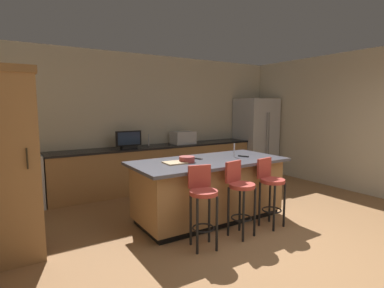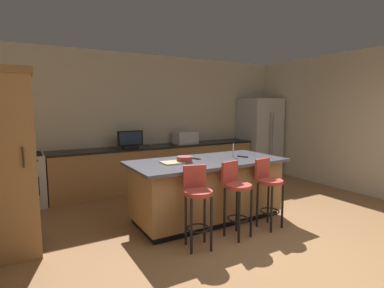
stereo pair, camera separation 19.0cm
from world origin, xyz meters
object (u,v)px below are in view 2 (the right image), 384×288
kitchen_island (207,189)px  fruit_bowl (184,159)px  tv_remote (243,156)px  microwave (185,138)px  range_oven (21,181)px  bar_stool_left (197,199)px  bar_stool_center (236,192)px  cabinet_tower (4,161)px  refrigerator (259,137)px  bar_stool_right (268,187)px  cell_phone (196,159)px  tv_monitor (130,140)px  cutting_board (172,163)px

kitchen_island → fruit_bowl: fruit_bowl is taller
fruit_bowl → tv_remote: bearing=-4.9°
microwave → fruit_bowl: size_ratio=2.13×
range_oven → tv_remote: 3.74m
bar_stool_left → bar_stool_center: (0.60, 0.01, -0.00)m
cabinet_tower → bar_stool_left: (1.98, -0.90, -0.51)m
refrigerator → bar_stool_right: size_ratio=1.96×
microwave → cell_phone: microwave is taller
microwave → tv_remote: size_ratio=2.82×
kitchen_island → tv_monitor: size_ratio=4.59×
kitchen_island → tv_remote: tv_remote is taller
tv_monitor → cell_phone: bearing=-76.6°
refrigerator → bar_stool_center: refrigerator is taller
microwave → tv_remote: 2.08m
range_oven → tv_monitor: size_ratio=1.79×
refrigerator → cell_phone: bearing=-148.8°
kitchen_island → fruit_bowl: size_ratio=10.36×
fruit_bowl → cell_phone: (0.27, 0.13, -0.04)m
range_oven → bar_stool_right: size_ratio=0.94×
kitchen_island → refrigerator: bearing=34.4°
bar_stool_right → cutting_board: 1.40m
range_oven → microwave: size_ratio=1.90×
fruit_bowl → tv_remote: fruit_bowl is taller
bar_stool_right → fruit_bowl: bearing=134.6°
bar_stool_right → cell_phone: size_ratio=6.48×
cabinet_tower → bar_stool_right: bearing=-15.5°
bar_stool_left → cell_phone: bar_stool_left is taller
tv_monitor → tv_remote: bearing=-60.2°
kitchen_island → bar_stool_left: size_ratio=2.35×
range_oven → cutting_board: bearing=-46.6°
tv_monitor → bar_stool_center: tv_monitor is taller
cabinet_tower → bar_stool_right: 3.32m
refrigerator → cutting_board: bearing=-150.8°
kitchen_island → tv_remote: 0.78m
kitchen_island → range_oven: (-2.44, 2.02, -0.01)m
cabinet_tower → tv_remote: 3.23m
bar_stool_center → tv_remote: (0.64, 0.65, 0.33)m
bar_stool_left → fruit_bowl: bearing=86.5°
bar_stool_right → bar_stool_center: bearing=173.2°
tv_remote → kitchen_island: bearing=152.7°
refrigerator → bar_stool_right: 3.48m
bar_stool_right → tv_remote: 0.73m
bar_stool_center → cutting_board: 0.99m
range_oven → cutting_board: 2.77m
kitchen_island → bar_stool_center: bar_stool_center is taller
bar_stool_left → bar_stool_center: 0.60m
tv_monitor → fruit_bowl: 1.95m
refrigerator → cabinet_tower: size_ratio=0.89×
refrigerator → tv_remote: refrigerator is taller
bar_stool_right → fruit_bowl: 1.25m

